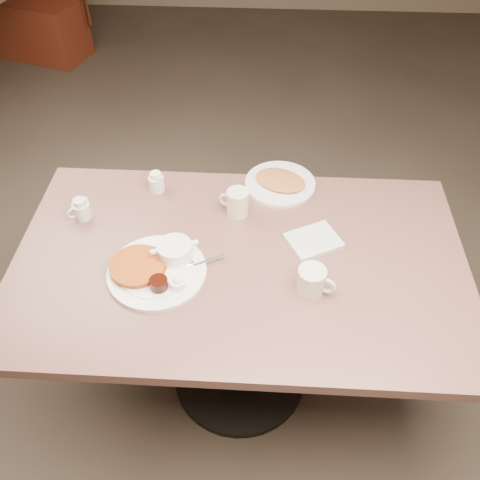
# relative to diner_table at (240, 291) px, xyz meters

# --- Properties ---
(room) EXTENTS (7.04, 8.04, 2.84)m
(room) POSITION_rel_diner_table_xyz_m (0.00, 0.00, 0.82)
(room) COLOR #4C3F33
(room) RESTS_ON ground
(diner_table) EXTENTS (1.50, 0.90, 0.75)m
(diner_table) POSITION_rel_diner_table_xyz_m (0.00, 0.00, 0.00)
(diner_table) COLOR #84564C
(diner_table) RESTS_ON ground
(main_plate) EXTENTS (0.42, 0.41, 0.07)m
(main_plate) POSITION_rel_diner_table_xyz_m (-0.26, -0.07, 0.19)
(main_plate) COLOR white
(main_plate) RESTS_ON diner_table
(coffee_mug_near) EXTENTS (0.13, 0.11, 0.09)m
(coffee_mug_near) POSITION_rel_diner_table_xyz_m (0.23, -0.12, 0.22)
(coffee_mug_near) COLOR silver
(coffee_mug_near) RESTS_ON diner_table
(napkin) EXTENTS (0.21, 0.20, 0.02)m
(napkin) POSITION_rel_diner_table_xyz_m (0.25, 0.09, 0.18)
(napkin) COLOR silver
(napkin) RESTS_ON diner_table
(coffee_mug_far) EXTENTS (0.12, 0.10, 0.10)m
(coffee_mug_far) POSITION_rel_diner_table_xyz_m (-0.02, 0.22, 0.22)
(coffee_mug_far) COLOR white
(coffee_mug_far) RESTS_ON diner_table
(creamer_left) EXTENTS (0.08, 0.08, 0.08)m
(creamer_left) POSITION_rel_diner_table_xyz_m (-0.57, 0.17, 0.21)
(creamer_left) COLOR white
(creamer_left) RESTS_ON diner_table
(creamer_right) EXTENTS (0.08, 0.08, 0.08)m
(creamer_right) POSITION_rel_diner_table_xyz_m (-0.33, 0.34, 0.21)
(creamer_right) COLOR white
(creamer_right) RESTS_ON diner_table
(hash_plate) EXTENTS (0.36, 0.36, 0.04)m
(hash_plate) POSITION_rel_diner_table_xyz_m (0.13, 0.39, 0.18)
(hash_plate) COLOR white
(hash_plate) RESTS_ON diner_table
(booth_back_left) EXTENTS (1.34, 1.45, 1.12)m
(booth_back_left) POSITION_rel_diner_table_xyz_m (-1.95, 2.94, -0.17)
(booth_back_left) COLOR maroon
(booth_back_left) RESTS_ON ground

